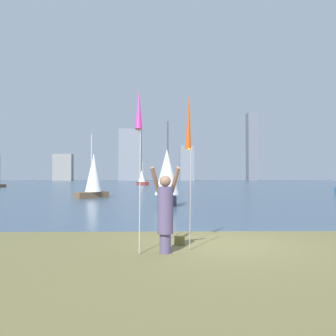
{
  "coord_description": "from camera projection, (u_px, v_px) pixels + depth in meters",
  "views": [
    {
      "loc": [
        -1.61,
        -9.2,
        1.83
      ],
      "look_at": [
        -1.31,
        6.15,
        2.15
      ],
      "focal_mm": 36.85,
      "sensor_mm": 36.0,
      "label": 1
    }
  ],
  "objects": [
    {
      "name": "ground",
      "position": [
        170.0,
        186.0,
        60.12
      ],
      "size": [
        120.0,
        138.0,
        0.12
      ],
      "color": "brown"
    },
    {
      "name": "person",
      "position": [
        165.0,
        210.0,
        8.1
      ],
      "size": [
        0.75,
        0.55,
        2.04
      ],
      "rotation": [
        0.0,
        0.0,
        0.05
      ],
      "color": "#594C72",
      "rests_on": "ground"
    },
    {
      "name": "kite_flag_left",
      "position": [
        139.0,
        115.0,
        7.79
      ],
      "size": [
        0.16,
        0.85,
        3.77
      ],
      "color": "#B2B2B7",
      "rests_on": "ground"
    },
    {
      "name": "kite_flag_right",
      "position": [
        188.0,
        125.0,
        8.82
      ],
      "size": [
        0.16,
        1.02,
        3.86
      ],
      "color": "#B2B2B7",
      "rests_on": "ground"
    },
    {
      "name": "bag",
      "position": [
        179.0,
        241.0,
        9.03
      ],
      "size": [
        0.27,
        0.13,
        0.23
      ],
      "color": "olive",
      "rests_on": "ground"
    },
    {
      "name": "sailboat_1",
      "position": [
        167.0,
        177.0,
        20.07
      ],
      "size": [
        1.72,
        2.93,
        5.01
      ],
      "color": "#333D51",
      "rests_on": "ground"
    },
    {
      "name": "sailboat_5",
      "position": [
        0.0,
        185.0,
        51.79
      ],
      "size": [
        0.93,
        2.41,
        4.94
      ],
      "color": "brown",
      "rests_on": "ground"
    },
    {
      "name": "sailboat_6",
      "position": [
        93.0,
        177.0,
        27.84
      ],
      "size": [
        2.65,
        2.58,
        5.15
      ],
      "color": "brown",
      "rests_on": "ground"
    },
    {
      "name": "sailboat_7",
      "position": [
        142.0,
        178.0,
        63.83
      ],
      "size": [
        2.39,
        2.64,
        4.42
      ],
      "color": "maroon",
      "rests_on": "ground"
    },
    {
      "name": "skyline_tower_0",
      "position": [
        63.0,
        167.0,
        119.54
      ],
      "size": [
        6.46,
        3.17,
        9.14
      ],
      "color": "gray",
      "rests_on": "ground"
    },
    {
      "name": "skyline_tower_1",
      "position": [
        130.0,
        155.0,
        118.04
      ],
      "size": [
        7.56,
        4.85,
        17.54
      ],
      "color": "gray",
      "rests_on": "ground"
    },
    {
      "name": "skyline_tower_2",
      "position": [
        187.0,
        163.0,
        118.45
      ],
      "size": [
        4.79,
        4.09,
        11.89
      ],
      "color": "gray",
      "rests_on": "ground"
    },
    {
      "name": "skyline_tower_3",
      "position": [
        252.0,
        147.0,
        121.23
      ],
      "size": [
        3.46,
        4.24,
        23.75
      ],
      "color": "slate",
      "rests_on": "ground"
    }
  ]
}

